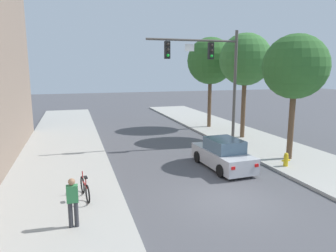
% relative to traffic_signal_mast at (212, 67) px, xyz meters
% --- Properties ---
extents(ground_plane, '(120.00, 120.00, 0.00)m').
position_rel_traffic_signal_mast_xyz_m(ground_plane, '(-2.89, -8.04, -5.32)').
color(ground_plane, '#4C4C51').
extents(sidewalk_left, '(5.00, 60.00, 0.15)m').
position_rel_traffic_signal_mast_xyz_m(sidewalk_left, '(-9.39, -8.04, -5.25)').
color(sidewalk_left, '#A8A59E').
rests_on(sidewalk_left, ground).
extents(traffic_signal_mast, '(6.13, 0.38, 7.50)m').
position_rel_traffic_signal_mast_xyz_m(traffic_signal_mast, '(0.00, 0.00, 0.00)').
color(traffic_signal_mast, '#514C47').
rests_on(traffic_signal_mast, sidewalk_right).
extents(car_lead_silver, '(1.99, 4.31, 1.60)m').
position_rel_traffic_signal_mast_xyz_m(car_lead_silver, '(-1.21, -4.23, -4.60)').
color(car_lead_silver, '#B7B7BC').
rests_on(car_lead_silver, ground).
extents(pedestrian_sidewalk_left_walker, '(0.36, 0.22, 1.64)m').
position_rel_traffic_signal_mast_xyz_m(pedestrian_sidewalk_left_walker, '(-8.81, -8.76, -4.26)').
color(pedestrian_sidewalk_left_walker, '#333338').
rests_on(pedestrian_sidewalk_left_walker, sidewalk_left).
extents(bicycle_leaning, '(0.32, 1.76, 0.98)m').
position_rel_traffic_signal_mast_xyz_m(bicycle_leaning, '(-8.37, -6.51, -4.78)').
color(bicycle_leaning, black).
rests_on(bicycle_leaning, sidewalk_left).
extents(fire_hydrant, '(0.48, 0.24, 0.72)m').
position_rel_traffic_signal_mast_xyz_m(fire_hydrant, '(1.90, -5.35, -4.81)').
color(fire_hydrant, gold).
rests_on(fire_hydrant, sidewalk_right).
extents(street_tree_nearest, '(3.51, 3.51, 6.92)m').
position_rel_traffic_signal_mast_xyz_m(street_tree_nearest, '(3.01, -4.18, -0.04)').
color(street_tree_nearest, brown).
rests_on(street_tree_nearest, sidewalk_right).
extents(street_tree_second, '(3.75, 3.75, 7.60)m').
position_rel_traffic_signal_mast_xyz_m(street_tree_second, '(3.39, 1.63, 0.52)').
color(street_tree_second, brown).
rests_on(street_tree_second, sidewalk_right).
extents(street_tree_third, '(4.00, 4.00, 7.74)m').
position_rel_traffic_signal_mast_xyz_m(street_tree_third, '(2.82, 6.35, 0.54)').
color(street_tree_third, brown).
rests_on(street_tree_third, sidewalk_right).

